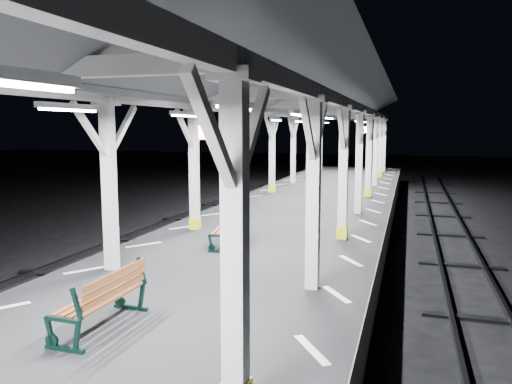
% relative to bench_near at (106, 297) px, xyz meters
% --- Properties ---
extents(ground, '(120.00, 120.00, 0.00)m').
position_rel_bench_near_xyz_m(ground, '(0.40, 4.59, -1.46)').
color(ground, black).
rests_on(ground, ground).
extents(platform, '(6.00, 50.00, 1.00)m').
position_rel_bench_near_xyz_m(platform, '(0.40, 4.59, -0.96)').
color(platform, black).
rests_on(platform, ground).
extents(hazard_stripes_left, '(1.00, 48.00, 0.01)m').
position_rel_bench_near_xyz_m(hazard_stripes_left, '(-2.05, 4.59, -0.45)').
color(hazard_stripes_left, silver).
rests_on(hazard_stripes_left, platform).
extents(hazard_stripes_right, '(1.00, 48.00, 0.01)m').
position_rel_bench_near_xyz_m(hazard_stripes_right, '(2.85, 4.59, -0.45)').
color(hazard_stripes_right, silver).
rests_on(hazard_stripes_right, platform).
extents(track_left, '(2.20, 60.00, 0.16)m').
position_rel_bench_near_xyz_m(track_left, '(-4.60, 4.59, -1.38)').
color(track_left, '#2D2D33').
rests_on(track_left, ground).
extents(track_right, '(2.20, 60.00, 0.16)m').
position_rel_bench_near_xyz_m(track_right, '(5.40, 4.59, -1.38)').
color(track_right, '#2D2D33').
rests_on(track_right, ground).
extents(canopy, '(5.40, 49.00, 4.65)m').
position_rel_bench_near_xyz_m(canopy, '(0.40, 4.57, 3.10)').
color(canopy, silver).
rests_on(canopy, platform).
extents(bench_near, '(0.62, 1.59, 0.86)m').
position_rel_bench_near_xyz_m(bench_near, '(0.00, 0.00, 0.00)').
color(bench_near, black).
rests_on(bench_near, platform).
extents(bench_mid, '(0.77, 1.56, 0.81)m').
position_rel_bench_near_xyz_m(bench_mid, '(-0.06, 5.16, -0.02)').
color(bench_mid, black).
rests_on(bench_mid, platform).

